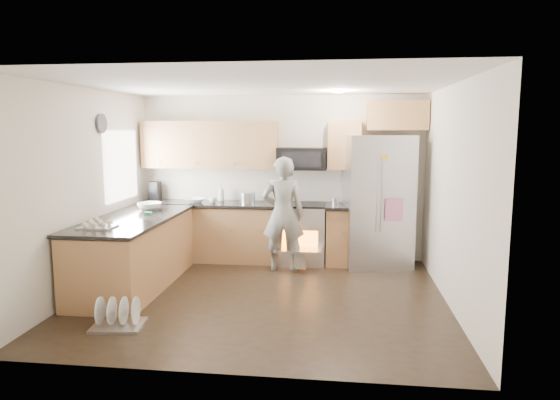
# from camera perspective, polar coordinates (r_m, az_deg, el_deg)

# --- Properties ---
(ground) EXTENTS (4.50, 4.50, 0.00)m
(ground) POSITION_cam_1_polar(r_m,az_deg,el_deg) (6.35, -2.09, -10.99)
(ground) COLOR black
(ground) RESTS_ON ground
(room_shell) EXTENTS (4.54, 4.04, 2.62)m
(room_shell) POSITION_cam_1_polar(r_m,az_deg,el_deg) (6.03, -2.49, 4.28)
(room_shell) COLOR silver
(room_shell) RESTS_ON ground
(back_cabinet_run) EXTENTS (4.45, 0.64, 2.50)m
(back_cabinet_run) POSITION_cam_1_polar(r_m,az_deg,el_deg) (7.90, -4.32, 0.00)
(back_cabinet_run) COLOR #A47141
(back_cabinet_run) RESTS_ON ground
(peninsula) EXTENTS (0.96, 2.36, 1.03)m
(peninsula) POSITION_cam_1_polar(r_m,az_deg,el_deg) (6.93, -16.30, -5.68)
(peninsula) COLOR #A47141
(peninsula) RESTS_ON ground
(stove_range) EXTENTS (0.76, 0.97, 1.79)m
(stove_range) POSITION_cam_1_polar(r_m,az_deg,el_deg) (7.76, 2.41, -2.27)
(stove_range) COLOR #B7B7BC
(stove_range) RESTS_ON ground
(refrigerator) EXTENTS (1.09, 0.91, 1.99)m
(refrigerator) POSITION_cam_1_polar(r_m,az_deg,el_deg) (7.72, 11.06, -0.10)
(refrigerator) COLOR #B7B7BC
(refrigerator) RESTS_ON ground
(person) EXTENTS (0.64, 0.44, 1.69)m
(person) POSITION_cam_1_polar(r_m,az_deg,el_deg) (7.27, 0.37, -1.64)
(person) COLOR gray
(person) RESTS_ON ground
(dish_rack) EXTENTS (0.57, 0.48, 0.33)m
(dish_rack) POSITION_cam_1_polar(r_m,az_deg,el_deg) (5.68, -18.00, -12.79)
(dish_rack) COLOR #B7B7BC
(dish_rack) RESTS_ON ground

